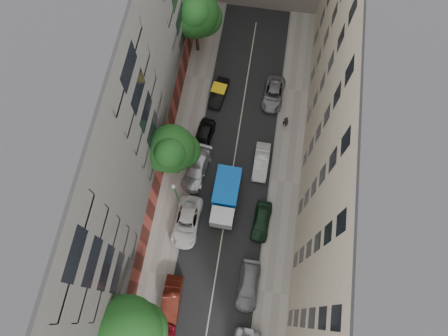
% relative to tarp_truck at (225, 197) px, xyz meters
% --- Properties ---
extents(ground, '(120.00, 120.00, 0.00)m').
position_rel_tarp_truck_xyz_m(ground, '(0.22, 2.90, -1.48)').
color(ground, '#4C4C49').
rests_on(ground, ground).
extents(road_surface, '(8.00, 44.00, 0.02)m').
position_rel_tarp_truck_xyz_m(road_surface, '(0.22, 2.90, -1.47)').
color(road_surface, black).
rests_on(road_surface, ground).
extents(sidewalk_left, '(3.00, 44.00, 0.15)m').
position_rel_tarp_truck_xyz_m(sidewalk_left, '(-5.28, 2.90, -1.41)').
color(sidewalk_left, gray).
rests_on(sidewalk_left, ground).
extents(sidewalk_right, '(3.00, 44.00, 0.15)m').
position_rel_tarp_truck_xyz_m(sidewalk_right, '(5.72, 2.90, -1.41)').
color(sidewalk_right, gray).
rests_on(sidewalk_right, ground).
extents(building_left, '(8.00, 44.00, 20.00)m').
position_rel_tarp_truck_xyz_m(building_left, '(-10.78, 2.90, 8.52)').
color(building_left, '#4A4845').
rests_on(building_left, ground).
extents(building_right, '(8.00, 44.00, 20.00)m').
position_rel_tarp_truck_xyz_m(building_right, '(11.22, 2.90, 8.52)').
color(building_right, beige).
rests_on(building_right, ground).
extents(tarp_truck, '(2.43, 5.85, 2.69)m').
position_rel_tarp_truck_xyz_m(tarp_truck, '(0.00, 0.00, 0.00)').
color(tarp_truck, black).
rests_on(tarp_truck, ground).
extents(car_left_1, '(1.65, 4.37, 1.43)m').
position_rel_tarp_truck_xyz_m(car_left_1, '(-3.38, -10.15, -0.77)').
color(car_left_1, '#501810').
rests_on(car_left_1, ground).
extents(car_left_2, '(2.57, 5.35, 1.47)m').
position_rel_tarp_truck_xyz_m(car_left_2, '(-3.38, -2.90, -0.75)').
color(car_left_2, silver).
rests_on(car_left_2, ground).
extents(car_left_3, '(2.78, 5.39, 1.49)m').
position_rel_tarp_truck_xyz_m(car_left_3, '(-3.38, 2.70, -0.73)').
color(car_left_3, '#BCBCC1').
rests_on(car_left_3, ground).
extents(car_left_4, '(2.31, 4.57, 1.49)m').
position_rel_tarp_truck_xyz_m(car_left_4, '(-3.38, 6.30, -0.73)').
color(car_left_4, black).
rests_on(car_left_4, ground).
extents(car_left_5, '(1.91, 4.08, 1.29)m').
position_rel_tarp_truck_xyz_m(car_left_5, '(-2.58, 11.90, -0.83)').
color(car_left_5, black).
rests_on(car_left_5, ground).
extents(car_right_1, '(1.95, 4.67, 1.35)m').
position_rel_tarp_truck_xyz_m(car_right_1, '(3.39, -7.90, -0.81)').
color(car_right_1, slate).
rests_on(car_right_1, ground).
extents(car_right_2, '(1.91, 4.23, 1.41)m').
position_rel_tarp_truck_xyz_m(car_right_2, '(3.82, -1.70, -0.78)').
color(car_right_2, black).
rests_on(car_right_2, ground).
extents(car_right_3, '(1.49, 4.24, 1.39)m').
position_rel_tarp_truck_xyz_m(car_right_3, '(3.02, 4.50, -0.78)').
color(car_right_3, silver).
rests_on(car_right_3, ground).
extents(car_right_4, '(2.37, 4.71, 1.28)m').
position_rel_tarp_truck_xyz_m(car_right_4, '(3.35, 12.70, -0.84)').
color(car_right_4, slate).
rests_on(car_right_4, ground).
extents(tree_mid, '(4.82, 4.46, 8.42)m').
position_rel_tarp_truck_xyz_m(tree_mid, '(-5.22, 2.21, 4.41)').
color(tree_mid, '#382619').
rests_on(tree_mid, sidewalk_left).
extents(tree_far, '(5.45, 5.20, 8.76)m').
position_rel_tarp_truck_xyz_m(tree_far, '(-5.92, 17.51, 4.49)').
color(tree_far, '#382619').
rests_on(tree_far, sidewalk_left).
extents(lamp_post, '(0.36, 0.36, 5.91)m').
position_rel_tarp_truck_xyz_m(lamp_post, '(-4.44, -1.09, 2.35)').
color(lamp_post, '#1B6030').
rests_on(lamp_post, sidewalk_left).
extents(pedestrian, '(0.76, 0.64, 1.76)m').
position_rel_tarp_truck_xyz_m(pedestrian, '(5.01, 9.34, -0.45)').
color(pedestrian, black).
rests_on(pedestrian, sidewalk_right).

